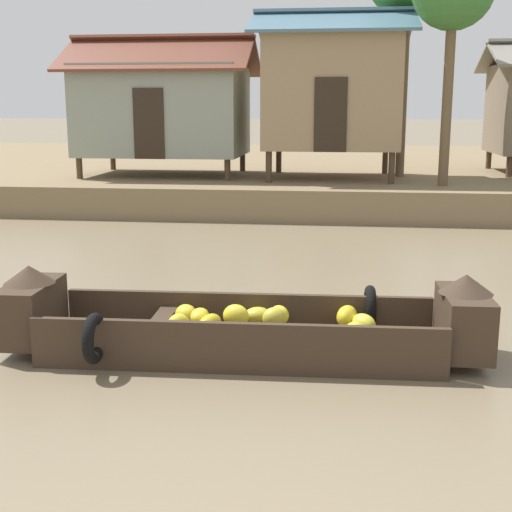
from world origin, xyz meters
The scene contains 5 objects.
ground_plane centered at (0.00, 10.00, 0.00)m, with size 300.00×300.00×0.00m, color #7A6B51.
riverbank_strip centered at (0.00, 24.10, 0.38)m, with size 160.00×20.00×0.77m, color #7F6B4C.
banana_boat centered at (-0.72, 5.37, 0.32)m, with size 5.28×1.99×0.95m.
stilt_house_left centered at (-4.69, 17.57, 2.62)m, with size 5.11×3.67×3.82m.
stilt_house_mid_left centered at (-0.03, 17.28, 3.11)m, with size 4.17×3.70×4.38m.
Camera 1 is at (0.29, -1.79, 2.65)m, focal length 48.91 mm.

